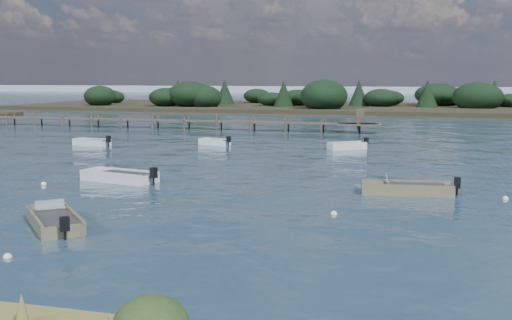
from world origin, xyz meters
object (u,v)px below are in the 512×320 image
(tender_far_grey_b, at_px, (347,147))
(dinghy_mid_white_b, at_px, (406,191))
(tender_far_white, at_px, (215,143))
(jetty, at_px, (155,120))
(tender_far_grey, at_px, (92,144))
(dinghy_near_olive, at_px, (54,223))
(dinghy_mid_grey, at_px, (119,178))

(tender_far_grey_b, bearing_deg, dinghy_mid_white_b, -73.53)
(tender_far_white, relative_size, jetty, 0.05)
(tender_far_grey, relative_size, tender_far_white, 1.17)
(tender_far_white, bearing_deg, jetty, 129.51)
(tender_far_grey, bearing_deg, dinghy_mid_white_b, -30.60)
(tender_far_grey, distance_m, tender_far_grey_b, 23.86)
(tender_far_grey_b, relative_size, dinghy_near_olive, 0.77)
(dinghy_mid_grey, relative_size, dinghy_near_olive, 1.14)
(tender_far_grey_b, distance_m, jetty, 31.73)
(dinghy_mid_white_b, bearing_deg, tender_far_grey_b, 106.47)
(dinghy_mid_white_b, relative_size, jetty, 0.08)
(tender_far_white, xyz_separation_m, dinghy_near_olive, (4.55, -33.43, -0.00))
(dinghy_mid_grey, bearing_deg, jetty, 111.82)
(tender_far_grey_b, height_order, tender_far_white, tender_far_grey_b)
(tender_far_grey, relative_size, jetty, 0.06)
(tender_far_grey, xyz_separation_m, jetty, (-3.03, 20.61, 0.81))
(jetty, bearing_deg, dinghy_near_olive, -69.79)
(dinghy_mid_grey, height_order, jetty, jetty)
(dinghy_mid_white_b, distance_m, tender_far_white, 28.39)
(tender_far_white, distance_m, jetty, 22.06)
(dinghy_near_olive, height_order, jetty, jetty)
(dinghy_near_olive, relative_size, jetty, 0.07)
(tender_far_grey, distance_m, tender_far_white, 11.57)
(tender_far_grey_b, xyz_separation_m, dinghy_mid_white_b, (6.22, -21.05, -0.01))
(tender_far_grey_b, relative_size, dinghy_mid_grey, 0.67)
(tender_far_grey_b, bearing_deg, tender_far_white, 179.11)
(dinghy_mid_white_b, relative_size, tender_far_white, 1.56)
(tender_far_grey, height_order, tender_far_white, tender_far_grey)
(dinghy_mid_white_b, distance_m, jetty, 50.44)
(dinghy_mid_white_b, xyz_separation_m, dinghy_mid_grey, (-17.35, -0.50, 0.01))
(dinghy_mid_grey, bearing_deg, dinghy_near_olive, -75.35)
(tender_far_grey_b, height_order, dinghy_mid_white_b, dinghy_mid_white_b)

